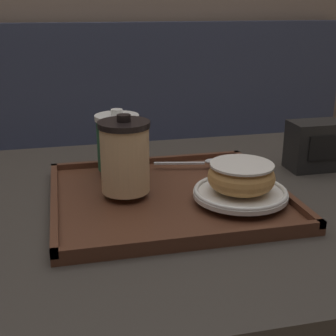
{
  "coord_description": "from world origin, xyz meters",
  "views": [
    {
      "loc": [
        -0.15,
        -0.79,
        1.07
      ],
      "look_at": [
        0.02,
        -0.01,
        0.78
      ],
      "focal_mm": 50.0,
      "sensor_mm": 36.0,
      "label": 1
    }
  ],
  "objects_px": {
    "donut_chocolate_glazed": "(241,176)",
    "coffee_cup_front": "(125,156)",
    "napkin_dispenser": "(315,146)",
    "coffee_cup_rear": "(118,142)",
    "spoon": "(203,162)"
  },
  "relations": [
    {
      "from": "donut_chocolate_glazed",
      "to": "coffee_cup_front",
      "type": "bearing_deg",
      "value": 159.43
    },
    {
      "from": "donut_chocolate_glazed",
      "to": "napkin_dispenser",
      "type": "xyz_separation_m",
      "value": [
        0.24,
        0.16,
        -0.01
      ]
    },
    {
      "from": "coffee_cup_rear",
      "to": "napkin_dispenser",
      "type": "height_order",
      "value": "coffee_cup_rear"
    },
    {
      "from": "coffee_cup_rear",
      "to": "donut_chocolate_glazed",
      "type": "xyz_separation_m",
      "value": [
        0.19,
        -0.2,
        -0.02
      ]
    },
    {
      "from": "coffee_cup_front",
      "to": "spoon",
      "type": "xyz_separation_m",
      "value": [
        0.18,
        0.11,
        -0.06
      ]
    },
    {
      "from": "coffee_cup_front",
      "to": "donut_chocolate_glazed",
      "type": "height_order",
      "value": "coffee_cup_front"
    },
    {
      "from": "coffee_cup_front",
      "to": "spoon",
      "type": "bearing_deg",
      "value": 31.17
    },
    {
      "from": "coffee_cup_rear",
      "to": "coffee_cup_front",
      "type": "bearing_deg",
      "value": -91.11
    },
    {
      "from": "donut_chocolate_glazed",
      "to": "coffee_cup_rear",
      "type": "bearing_deg",
      "value": 134.37
    },
    {
      "from": "spoon",
      "to": "napkin_dispenser",
      "type": "relative_size",
      "value": 1.25
    },
    {
      "from": "coffee_cup_front",
      "to": "coffee_cup_rear",
      "type": "relative_size",
      "value": 1.14
    },
    {
      "from": "coffee_cup_rear",
      "to": "napkin_dispenser",
      "type": "distance_m",
      "value": 0.43
    },
    {
      "from": "spoon",
      "to": "coffee_cup_rear",
      "type": "bearing_deg",
      "value": -172.64
    },
    {
      "from": "donut_chocolate_glazed",
      "to": "napkin_dispenser",
      "type": "relative_size",
      "value": 1.04
    },
    {
      "from": "coffee_cup_front",
      "to": "coffee_cup_rear",
      "type": "distance_m",
      "value": 0.12
    }
  ]
}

